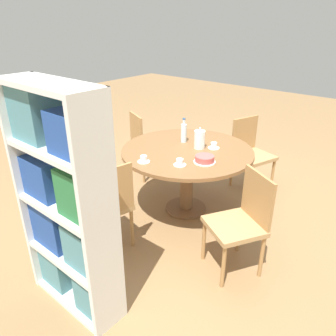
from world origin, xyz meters
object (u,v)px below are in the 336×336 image
(bookshelf, at_px, (67,207))
(cake_main, at_px, (205,159))
(chair_d, at_px, (241,220))
(coffee_pot, at_px, (200,139))
(cup_a, at_px, (144,160))
(cup_c, at_px, (180,163))
(cup_b, at_px, (214,146))
(chair_a, at_px, (251,152))
(chair_b, at_px, (146,143))
(water_bottle, at_px, (184,132))
(chair_c, at_px, (107,204))

(bookshelf, distance_m, cake_main, 1.41)
(chair_d, distance_m, coffee_pot, 1.08)
(cup_a, relative_size, cup_c, 1.00)
(chair_d, xyz_separation_m, cup_b, (0.72, -0.66, 0.29))
(chair_a, bearing_deg, cup_c, -164.65)
(cup_b, bearing_deg, cake_main, 110.07)
(cup_b, bearing_deg, chair_d, 137.27)
(cup_a, bearing_deg, cake_main, -140.93)
(chair_d, distance_m, cup_c, 0.78)
(chair_a, xyz_separation_m, bookshelf, (0.12, 2.55, 0.35))
(chair_b, distance_m, cup_a, 1.25)
(cake_main, height_order, cup_a, cake_main)
(water_bottle, xyz_separation_m, cup_c, (-0.36, 0.53, -0.08))
(chair_a, height_order, cake_main, chair_a)
(chair_c, bearing_deg, coffee_pot, -179.42)
(chair_b, height_order, cup_c, chair_b)
(chair_c, relative_size, water_bottle, 3.24)
(coffee_pot, xyz_separation_m, cup_c, (-0.12, 0.48, -0.08))
(coffee_pot, distance_m, cake_main, 0.38)
(chair_b, xyz_separation_m, coffee_pot, (-1.03, 0.25, 0.37))
(water_bottle, bearing_deg, cup_b, -171.90)
(cup_c, bearing_deg, cup_b, -90.55)
(chair_d, distance_m, bookshelf, 1.40)
(cake_main, bearing_deg, cup_c, 55.38)
(chair_c, bearing_deg, cup_b, 176.02)
(water_bottle, bearing_deg, chair_d, 150.59)
(bookshelf, bearing_deg, cup_c, 87.74)
(bookshelf, relative_size, water_bottle, 6.16)
(cup_b, relative_size, cup_c, 1.00)
(cup_c, bearing_deg, coffee_pot, -76.56)
(chair_c, height_order, cup_a, chair_c)
(cup_b, bearing_deg, chair_c, 74.39)
(chair_d, bearing_deg, cup_a, -145.52)
(chair_b, bearing_deg, chair_d, -179.36)
(chair_c, relative_size, cake_main, 4.15)
(chair_b, xyz_separation_m, cup_b, (-1.15, 0.15, 0.29))
(bookshelf, bearing_deg, cake_main, 82.33)
(bookshelf, bearing_deg, chair_c, 117.23)
(chair_b, relative_size, cup_c, 7.21)
(cup_a, distance_m, cup_b, 0.81)
(chair_a, xyz_separation_m, cake_main, (-0.07, 1.15, 0.30))
(chair_a, distance_m, chair_d, 1.58)
(bookshelf, distance_m, cup_b, 1.77)
(cake_main, bearing_deg, bookshelf, 82.33)
(chair_d, distance_m, cup_a, 1.08)
(chair_c, bearing_deg, cup_a, -170.80)
(cake_main, relative_size, cup_a, 1.74)
(coffee_pot, height_order, water_bottle, water_bottle)
(water_bottle, bearing_deg, chair_c, 91.25)
(coffee_pot, height_order, cup_b, coffee_pot)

